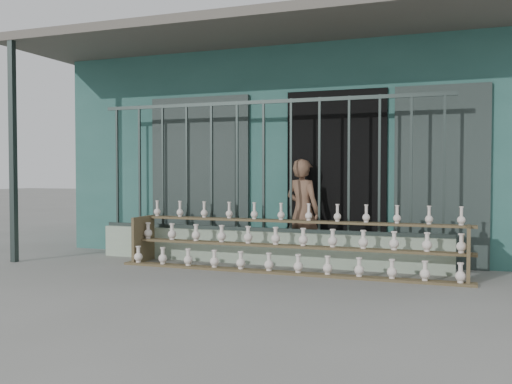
% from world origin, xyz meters
% --- Properties ---
extents(ground, '(60.00, 60.00, 0.00)m').
position_xyz_m(ground, '(0.00, 0.00, 0.00)').
color(ground, slate).
extents(workshop_building, '(7.40, 6.60, 3.21)m').
position_xyz_m(workshop_building, '(0.00, 4.23, 1.62)').
color(workshop_building, '#2B5C55').
rests_on(workshop_building, ground).
extents(parapet_wall, '(5.00, 0.20, 0.45)m').
position_xyz_m(parapet_wall, '(0.00, 1.30, 0.23)').
color(parapet_wall, '#9EB39A').
rests_on(parapet_wall, ground).
extents(security_fence, '(5.00, 0.04, 1.80)m').
position_xyz_m(security_fence, '(-0.00, 1.30, 1.35)').
color(security_fence, '#283330').
rests_on(security_fence, parapet_wall).
extents(shelf_rack, '(4.50, 0.68, 0.85)m').
position_xyz_m(shelf_rack, '(0.49, 0.89, 0.36)').
color(shelf_rack, brown).
rests_on(shelf_rack, ground).
extents(elderly_woman, '(0.62, 0.51, 1.45)m').
position_xyz_m(elderly_woman, '(0.48, 1.57, 0.72)').
color(elderly_woman, brown).
rests_on(elderly_woman, ground).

